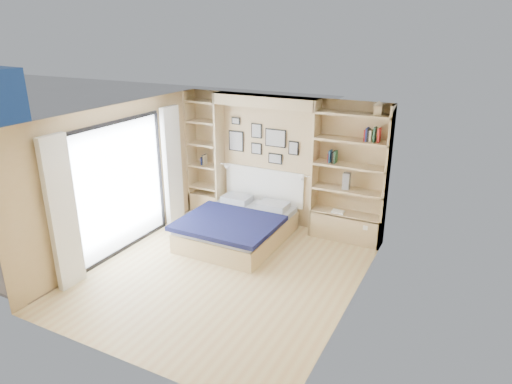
% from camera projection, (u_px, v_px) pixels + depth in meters
% --- Properties ---
extents(ground, '(4.50, 4.50, 0.00)m').
position_uv_depth(ground, '(224.00, 273.00, 7.20)').
color(ground, '#D3BC82').
rests_on(ground, ground).
extents(room_shell, '(4.50, 4.50, 4.50)m').
position_uv_depth(room_shell, '(247.00, 178.00, 8.27)').
color(room_shell, tan).
rests_on(room_shell, ground).
extents(bed, '(1.67, 2.11, 1.07)m').
position_uv_depth(bed, '(238.00, 226.00, 8.25)').
color(bed, tan).
rests_on(bed, ground).
extents(photo_gallery, '(1.48, 0.02, 0.82)m').
position_uv_depth(photo_gallery, '(261.00, 141.00, 8.70)').
color(photo_gallery, black).
rests_on(photo_gallery, ground).
extents(reading_lamps, '(1.92, 0.12, 0.15)m').
position_uv_depth(reading_lamps, '(263.00, 171.00, 8.63)').
color(reading_lamps, silver).
rests_on(reading_lamps, ground).
extents(shelf_decor, '(3.55, 0.23, 2.03)m').
position_uv_depth(shelf_decor, '(339.00, 148.00, 7.87)').
color(shelf_decor, maroon).
rests_on(shelf_decor, ground).
extents(deck, '(3.20, 4.00, 0.05)m').
position_uv_depth(deck, '(62.00, 230.00, 8.74)').
color(deck, '#6E5E51').
rests_on(deck, ground).
extents(deck_chair, '(0.57, 0.82, 0.76)m').
position_uv_depth(deck_chair, '(86.00, 212.00, 8.64)').
color(deck_chair, tan).
rests_on(deck_chair, ground).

